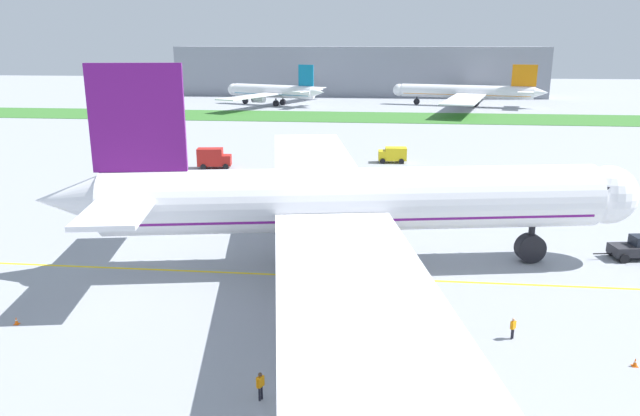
{
  "coord_description": "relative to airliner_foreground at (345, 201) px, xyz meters",
  "views": [
    {
      "loc": [
        2.56,
        -50.65,
        19.86
      ],
      "look_at": [
        -3.66,
        6.58,
        3.94
      ],
      "focal_mm": 33.91,
      "sensor_mm": 36.0,
      "label": 1
    }
  ],
  "objects": [
    {
      "name": "ground_crew_wingwalker_starboard",
      "position": [
        12.47,
        -12.66,
        -5.22
      ],
      "size": [
        0.44,
        0.46,
        1.56
      ],
      "color": "black",
      "rests_on": "ground"
    },
    {
      "name": "apron_taxi_line",
      "position": [
        0.79,
        -2.64,
        -6.17
      ],
      "size": [
        280.0,
        0.36,
        0.01
      ],
      "primitive_type": "cube",
      "color": "yellow",
      "rests_on": "ground"
    },
    {
      "name": "service_truck_baggage_loader",
      "position": [
        4.72,
        49.86,
        -4.74
      ],
      "size": [
        4.82,
        2.8,
        2.61
      ],
      "color": "yellow",
      "rests_on": "ground"
    },
    {
      "name": "pushback_tug",
      "position": [
        26.97,
        4.95,
        -5.14
      ],
      "size": [
        5.93,
        3.1,
        2.26
      ],
      "color": "#26262B",
      "rests_on": "ground"
    },
    {
      "name": "ground_crew_marshaller_front",
      "position": [
        4.74,
        2.14,
        -5.2
      ],
      "size": [
        0.56,
        0.28,
        1.59
      ],
      "color": "black",
      "rests_on": "ground"
    },
    {
      "name": "traffic_cone_port_wing",
      "position": [
        -22.93,
        -14.27,
        -5.89
      ],
      "size": [
        0.36,
        0.36,
        0.58
      ],
      "color": "#F2590C",
      "rests_on": "ground"
    },
    {
      "name": "parked_airliner_far_centre",
      "position": [
        29.11,
        145.04,
        -1.72
      ],
      "size": [
        46.99,
        77.36,
        13.11
      ],
      "color": "white",
      "rests_on": "ground"
    },
    {
      "name": "traffic_cone_starboard_wing",
      "position": [
        19.49,
        -15.59,
        -5.89
      ],
      "size": [
        0.36,
        0.36,
        0.58
      ],
      "color": "#F2590C",
      "rests_on": "ground"
    },
    {
      "name": "service_truck_fuel_bowser",
      "position": [
        -24.21,
        42.06,
        -4.47
      ],
      "size": [
        5.62,
        3.21,
        3.23
      ],
      "color": "#B21E19",
      "rests_on": "ground"
    },
    {
      "name": "terminal_building",
      "position": [
        -7.5,
        181.98,
        2.83
      ],
      "size": [
        136.27,
        20.0,
        18.0
      ],
      "primitive_type": "cube",
      "color": "gray",
      "rests_on": "ground"
    },
    {
      "name": "grass_median_strip",
      "position": [
        0.79,
        112.89,
        -6.12
      ],
      "size": [
        320.0,
        24.0,
        0.1
      ],
      "primitive_type": "cube",
      "color": "#38722D",
      "rests_on": "ground"
    },
    {
      "name": "ground_crew_wingwalker_port",
      "position": [
        -3.32,
        -21.8,
        -5.11
      ],
      "size": [
        0.44,
        0.56,
        1.75
      ],
      "color": "black",
      "rests_on": "ground"
    },
    {
      "name": "airliner_foreground",
      "position": [
        0.0,
        0.0,
        0.0
      ],
      "size": [
        53.08,
        84.5,
        18.17
      ],
      "color": "white",
      "rests_on": "ground"
    },
    {
      "name": "parked_airliner_far_left",
      "position": [
        -32.18,
        141.0,
        -1.77
      ],
      "size": [
        33.98,
        54.1,
        12.98
      ],
      "color": "white",
      "rests_on": "ground"
    },
    {
      "name": "ground_plane",
      "position": [
        0.79,
        -1.06,
        -6.17
      ],
      "size": [
        600.0,
        600.0,
        0.0
      ],
      "primitive_type": "plane",
      "color": "#9399A0",
      "rests_on": "ground"
    }
  ]
}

